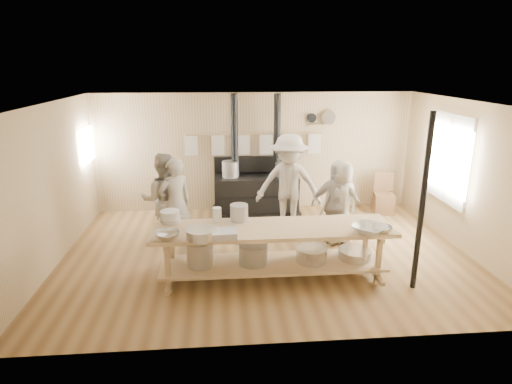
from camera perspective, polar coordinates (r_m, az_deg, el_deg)
ground at (r=7.57m, az=1.37°, el=-8.19°), size 7.00×7.00×0.00m
room_shell at (r=7.04m, az=1.47°, el=3.87°), size 7.00×7.00×7.00m
window_right at (r=8.71m, az=24.39°, el=4.05°), size 0.09×1.50×1.65m
left_opening at (r=9.36m, az=-21.60°, el=5.80°), size 0.00×0.90×0.90m
stove at (r=9.36m, az=-0.04°, el=0.19°), size 1.90×0.75×2.60m
towel_rail at (r=9.39m, az=-0.14°, el=6.80°), size 3.00×0.04×0.47m
back_wall_shelf at (r=9.59m, az=8.71°, el=9.47°), size 0.63×0.14×0.32m
prep_table at (r=6.54m, az=2.18°, el=-7.39°), size 3.60×0.90×0.85m
support_post at (r=6.44m, az=21.29°, el=-1.56°), size 0.08×0.08×2.60m
cook_far_left at (r=7.66m, az=-10.70°, el=-1.55°), size 0.72×0.64×1.65m
cook_left at (r=7.89m, az=-12.21°, el=-0.94°), size 0.86×0.69×1.69m
cook_center at (r=7.91m, az=11.14°, el=-1.36°), size 0.86×0.68×1.55m
cook_right at (r=7.87m, az=10.57°, el=-1.60°), size 0.93×0.49×1.51m
cook_by_window at (r=8.21m, az=4.36°, el=1.01°), size 1.37×0.96×1.94m
chair at (r=9.87m, az=16.64°, el=-1.19°), size 0.49×0.49×0.90m
bowl_white_a at (r=6.71m, az=-11.34°, el=-3.67°), size 0.42×0.42×0.08m
bowl_steel_a at (r=6.09m, az=-11.74°, el=-5.71°), size 0.49×0.49×0.11m
bowl_white_b at (r=6.40m, az=14.84°, el=-4.77°), size 0.67×0.67×0.12m
bowl_steel_b at (r=6.47m, az=16.46°, el=-4.77°), size 0.42×0.42×0.09m
roasting_pan at (r=6.05m, az=-4.73°, el=-5.63°), size 0.46×0.31×0.10m
mixing_bowl_large at (r=6.05m, az=-7.33°, el=-5.52°), size 0.52×0.52×0.14m
bucket_galv at (r=6.64m, az=-2.26°, el=-2.76°), size 0.29×0.29×0.26m
deep_bowl_enamel at (r=6.69m, az=-11.37°, el=-3.24°), size 0.34×0.34×0.19m
pitcher at (r=6.64m, az=-5.21°, el=-2.99°), size 0.17×0.17×0.22m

